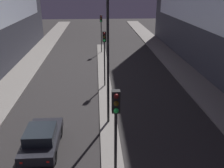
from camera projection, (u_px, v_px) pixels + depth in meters
median_strip at (104, 82)px, 24.16m from camera, size 1.17×31.99×0.15m
traffic_light_near at (116, 122)px, 9.79m from camera, size 0.32×0.42×4.96m
traffic_light_mid at (104, 47)px, 21.76m from camera, size 0.32×0.42×4.96m
traffic_light_far at (101, 25)px, 33.36m from camera, size 0.32×0.42×4.96m
street_lamp at (108, 32)px, 14.75m from camera, size 0.46×0.46×9.70m
car_left_lane at (42, 138)px, 14.06m from camera, size 1.87×4.03×1.45m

